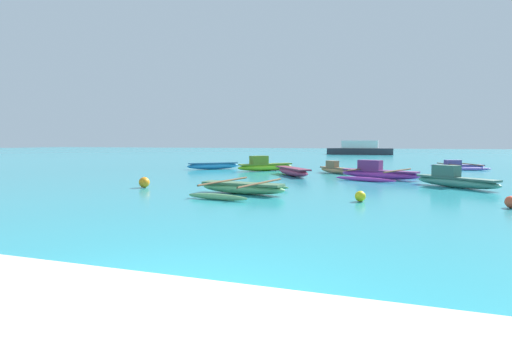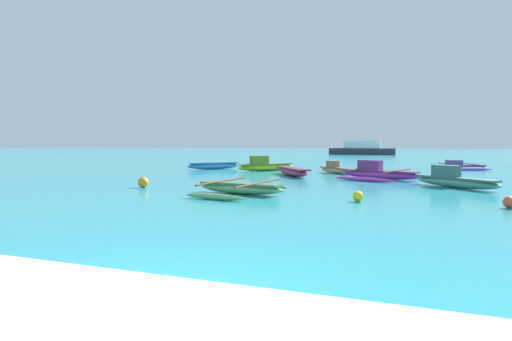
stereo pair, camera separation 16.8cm
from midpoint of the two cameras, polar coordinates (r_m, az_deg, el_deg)
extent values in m
plane|color=teal|center=(4.48, -15.16, -20.07)|extent=(240.00, 240.00, 0.00)
ellipsoid|color=#539F88|center=(18.01, 26.86, -1.53)|extent=(3.10, 2.92, 0.42)
cube|color=#3A6457|center=(17.99, 26.87, -0.99)|extent=(2.87, 2.70, 0.08)
cube|color=#3A6457|center=(18.24, 25.72, -0.03)|extent=(1.10, 1.07, 0.46)
ellipsoid|color=#3091D6|center=(27.29, -5.87, 0.66)|extent=(3.05, 2.85, 0.45)
cube|color=#275C82|center=(27.28, -5.87, 1.05)|extent=(2.82, 2.63, 0.08)
ellipsoid|color=tan|center=(23.97, 11.60, 0.01)|extent=(2.35, 2.24, 0.35)
cube|color=olive|center=(23.96, 11.61, 0.34)|extent=(2.18, 2.07, 0.08)
cube|color=olive|center=(24.22, 11.09, 0.93)|extent=(0.84, 0.82, 0.38)
ellipsoid|color=#8366D4|center=(30.98, 27.30, 0.48)|extent=(3.55, 1.71, 0.29)
cube|color=#544481|center=(30.97, 27.31, 0.68)|extent=(3.27, 1.60, 0.08)
cube|color=#544481|center=(30.78, 26.58, 1.05)|extent=(1.11, 0.87, 0.32)
cylinder|color=brown|center=(31.31, 28.61, 0.78)|extent=(1.06, 3.28, 0.07)
cylinder|color=brown|center=(30.65, 25.98, 0.80)|extent=(1.06, 3.28, 0.07)
ellipsoid|color=#8366D4|center=(32.53, 26.03, 0.59)|extent=(2.51, 0.94, 0.20)
ellipsoid|color=#8366D4|center=(29.45, 28.70, 0.19)|extent=(2.51, 0.94, 0.20)
ellipsoid|color=#BA3C64|center=(21.88, 5.43, -0.17)|extent=(2.85, 3.69, 0.45)
cube|color=brown|center=(21.86, 5.43, 0.32)|extent=(2.65, 3.41, 0.08)
ellipsoid|color=purple|center=(20.81, 17.45, -0.56)|extent=(4.03, 2.14, 0.44)
cube|color=#6B2C6B|center=(20.80, 17.46, -0.06)|extent=(3.71, 1.99, 0.08)
cube|color=#6B2C6B|center=(20.99, 16.20, 0.77)|extent=(1.26, 0.92, 0.49)
cylinder|color=brown|center=(20.43, 19.82, -0.02)|extent=(1.32, 3.05, 0.07)
cylinder|color=brown|center=(21.19, 15.18, 0.22)|extent=(1.32, 3.05, 0.07)
ellipsoid|color=purple|center=(22.31, 19.17, -0.61)|extent=(2.88, 1.35, 0.20)
ellipsoid|color=purple|center=(19.35, 15.44, -1.22)|extent=(2.88, 1.35, 0.20)
ellipsoid|color=#9CD126|center=(25.61, 1.65, 0.47)|extent=(3.16, 3.40, 0.46)
cube|color=olive|center=(25.60, 1.65, 0.90)|extent=(2.93, 3.14, 0.08)
cube|color=olive|center=(25.34, 0.67, 1.54)|extent=(1.15, 1.20, 0.51)
ellipsoid|color=#6BB371|center=(14.15, -1.88, -2.54)|extent=(3.34, 1.15, 0.40)
cube|color=#486F4A|center=(14.13, -1.88, -1.90)|extent=(3.08, 1.09, 0.08)
cylinder|color=brown|center=(13.79, 0.80, -1.80)|extent=(0.53, 3.32, 0.07)
cylinder|color=brown|center=(14.50, -4.43, -1.52)|extent=(0.53, 3.32, 0.07)
ellipsoid|color=#6BB371|center=(15.64, 1.10, -2.29)|extent=(2.21, 0.50, 0.20)
ellipsoid|color=#6BB371|center=(12.74, -5.53, -3.75)|extent=(2.21, 0.50, 0.20)
sphere|color=#E54C2D|center=(13.14, 32.79, -3.83)|extent=(0.34, 0.34, 0.34)
sphere|color=yellow|center=(12.69, 14.74, -3.59)|extent=(0.33, 0.33, 0.33)
sphere|color=orange|center=(16.71, -15.53, -1.63)|extent=(0.43, 0.43, 0.43)
cube|color=#2D333D|center=(61.65, 14.96, 2.65)|extent=(9.52, 2.09, 0.95)
cube|color=white|center=(61.64, 14.97, 3.62)|extent=(5.23, 1.78, 1.14)
camera|label=1|loc=(0.08, -89.78, 0.02)|focal=28.00mm
camera|label=2|loc=(0.08, 90.22, -0.02)|focal=28.00mm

